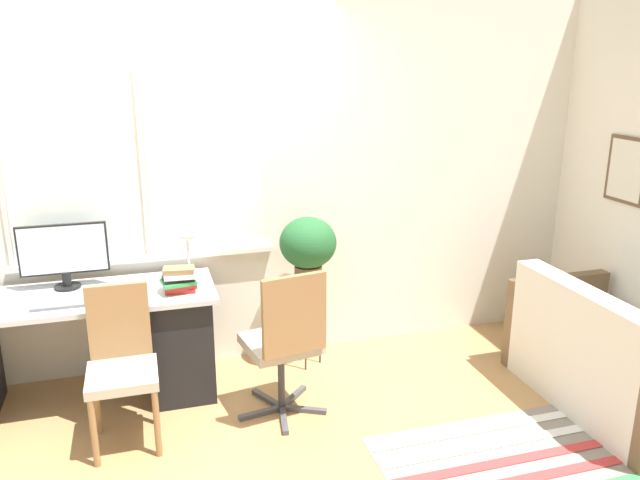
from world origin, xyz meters
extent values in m
plane|color=tan|center=(0.00, 0.00, 0.00)|extent=(14.00, 14.00, 0.00)
cube|color=white|center=(0.00, 0.71, 1.35)|extent=(9.00, 0.06, 2.70)
cube|color=silver|center=(-0.51, 0.67, 1.45)|extent=(0.84, 0.02, 1.27)
cube|color=white|center=(-0.51, 0.66, 1.45)|extent=(0.77, 0.01, 1.20)
cube|color=silver|center=(0.35, 0.67, 1.45)|extent=(0.84, 0.02, 1.27)
cube|color=white|center=(0.35, 0.66, 1.45)|extent=(0.77, 0.01, 1.20)
cube|color=silver|center=(-0.08, 0.67, 0.83)|extent=(1.75, 0.11, 0.04)
cube|color=white|center=(3.22, 0.00, 1.35)|extent=(0.06, 9.00, 2.70)
cube|color=brown|center=(3.18, -0.03, 1.39)|extent=(0.02, 0.36, 0.46)
cube|color=silver|center=(3.17, -0.03, 1.39)|extent=(0.01, 0.31, 0.41)
cube|color=#B2B7BC|center=(-0.57, 0.31, 0.71)|extent=(1.81, 0.63, 0.03)
cube|color=black|center=(0.09, 0.31, 0.35)|extent=(0.40, 0.55, 0.70)
cylinder|color=black|center=(-0.57, 0.47, 0.74)|extent=(0.16, 0.16, 0.02)
cylinder|color=black|center=(-0.57, 0.47, 0.79)|extent=(0.06, 0.06, 0.09)
cube|color=black|center=(-0.57, 0.48, 0.99)|extent=(0.53, 0.02, 0.32)
cube|color=silver|center=(-0.57, 0.47, 0.99)|extent=(0.51, 0.01, 0.30)
cube|color=slate|center=(-0.54, 0.16, 0.74)|extent=(0.42, 0.12, 0.02)
ellipsoid|color=silver|center=(-0.26, 0.15, 0.74)|extent=(0.04, 0.06, 0.03)
cylinder|color=white|center=(0.19, 0.39, 0.74)|extent=(0.13, 0.13, 0.01)
cylinder|color=white|center=(0.19, 0.39, 0.88)|extent=(0.02, 0.02, 0.28)
ellipsoid|color=white|center=(0.19, 0.39, 1.04)|extent=(0.10, 0.10, 0.07)
cube|color=red|center=(0.11, 0.21, 0.74)|extent=(0.20, 0.13, 0.03)
cube|color=red|center=(0.11, 0.21, 0.77)|extent=(0.20, 0.14, 0.03)
cube|color=green|center=(0.10, 0.20, 0.80)|extent=(0.23, 0.20, 0.02)
cube|color=black|center=(0.10, 0.20, 0.82)|extent=(0.20, 0.15, 0.02)
cube|color=white|center=(0.12, 0.20, 0.84)|extent=(0.20, 0.18, 0.02)
cube|color=olive|center=(0.11, 0.20, 0.87)|extent=(0.20, 0.14, 0.04)
cylinder|color=olive|center=(-0.42, -0.41, 0.22)|extent=(0.04, 0.04, 0.43)
cylinder|color=olive|center=(-0.09, -0.41, 0.22)|extent=(0.04, 0.04, 0.43)
cylinder|color=olive|center=(-0.42, -0.08, 0.22)|extent=(0.04, 0.04, 0.43)
cylinder|color=olive|center=(-0.09, -0.08, 0.22)|extent=(0.04, 0.04, 0.43)
cube|color=#B2A893|center=(-0.26, -0.25, 0.43)|extent=(0.39, 0.37, 0.06)
cube|color=olive|center=(-0.26, -0.05, 0.68)|extent=(0.35, 0.03, 0.45)
cube|color=#47474C|center=(0.53, -0.17, 0.01)|extent=(0.29, 0.08, 0.03)
cube|color=#47474C|center=(0.65, -0.29, 0.01)|extent=(0.08, 0.29, 0.03)
cube|color=#47474C|center=(0.80, -0.21, 0.01)|extent=(0.27, 0.16, 0.03)
cube|color=#47474C|center=(0.77, -0.04, 0.01)|extent=(0.23, 0.23, 0.03)
cube|color=#47474C|center=(0.60, -0.02, 0.01)|extent=(0.17, 0.27, 0.03)
cylinder|color=#333338|center=(0.67, -0.15, 0.23)|extent=(0.04, 0.04, 0.40)
cube|color=#B2A893|center=(0.67, -0.15, 0.46)|extent=(0.49, 0.47, 0.06)
cube|color=olive|center=(0.71, -0.36, 0.73)|extent=(0.39, 0.10, 0.48)
cube|color=silver|center=(2.74, -0.65, 0.22)|extent=(0.78, 1.17, 0.45)
cube|color=silver|center=(2.42, -0.65, 0.63)|extent=(0.16, 1.17, 0.36)
cube|color=brown|center=(2.74, -0.02, 0.32)|extent=(0.78, 0.09, 0.65)
cylinder|color=#333338|center=(1.00, 0.40, 0.59)|extent=(0.20, 0.20, 0.02)
cylinder|color=#333338|center=(1.08, 0.40, 0.29)|extent=(0.01, 0.01, 0.58)
cylinder|color=#333338|center=(0.95, 0.47, 0.29)|extent=(0.01, 0.01, 0.58)
cylinder|color=#333338|center=(0.95, 0.32, 0.29)|extent=(0.01, 0.01, 0.58)
cylinder|color=brown|center=(1.00, 0.40, 0.68)|extent=(0.19, 0.19, 0.15)
ellipsoid|color=#235B2D|center=(1.00, 0.40, 0.92)|extent=(0.39, 0.39, 0.35)
cube|color=gray|center=(1.73, -1.02, 0.00)|extent=(1.37, 0.87, 0.01)
cube|color=#C63838|center=(1.73, -1.17, 0.01)|extent=(1.34, 0.07, 0.00)
cube|color=#C63838|center=(1.73, -1.02, 0.01)|extent=(1.34, 0.07, 0.00)
cube|color=white|center=(1.73, -0.86, 0.01)|extent=(1.34, 0.07, 0.00)
cube|color=white|center=(1.73, -0.70, 0.01)|extent=(1.34, 0.07, 0.00)
camera|label=1|loc=(-0.08, -3.55, 2.15)|focal=35.00mm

